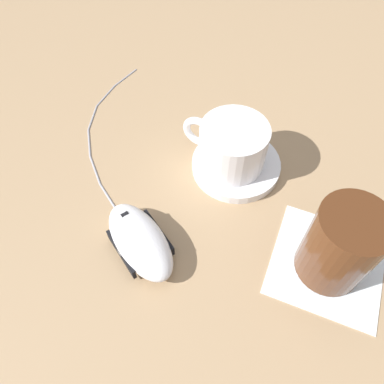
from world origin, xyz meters
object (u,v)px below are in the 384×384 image
object	(u,v)px
computer_mouse	(140,241)
drinking_glass	(341,246)
coffee_cup	(232,145)
saucer	(236,165)

from	to	relation	value
computer_mouse	drinking_glass	size ratio (longest dim) A/B	1.20
coffee_cup	computer_mouse	bearing A→B (deg)	93.62
saucer	computer_mouse	size ratio (longest dim) A/B	0.98
computer_mouse	drinking_glass	distance (m)	0.22
computer_mouse	drinking_glass	xyz separation A→B (m)	(-0.17, -0.14, 0.04)
saucer	computer_mouse	bearing A→B (deg)	90.94
coffee_cup	computer_mouse	world-z (taller)	coffee_cup
computer_mouse	coffee_cup	bearing A→B (deg)	-86.38
saucer	drinking_glass	bearing A→B (deg)	168.47
computer_mouse	saucer	bearing A→B (deg)	-89.06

